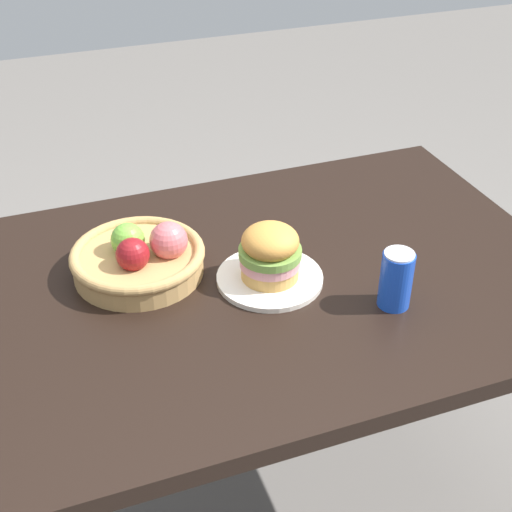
# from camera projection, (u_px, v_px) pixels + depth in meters

# --- Properties ---
(ground_plane) EXTENTS (8.00, 8.00, 0.00)m
(ground_plane) POSITION_uv_depth(u_px,v_px,m) (249.00, 499.00, 1.95)
(ground_plane) COLOR slate
(dining_table) EXTENTS (1.40, 0.90, 0.75)m
(dining_table) POSITION_uv_depth(u_px,v_px,m) (248.00, 316.00, 1.58)
(dining_table) COLOR black
(dining_table) RESTS_ON ground_plane
(plate) EXTENTS (0.23, 0.23, 0.01)m
(plate) POSITION_uv_depth(u_px,v_px,m) (270.00, 278.00, 1.52)
(plate) COLOR silver
(plate) RESTS_ON dining_table
(sandwich) EXTENTS (0.13, 0.13, 0.12)m
(sandwich) POSITION_uv_depth(u_px,v_px,m) (270.00, 252.00, 1.48)
(sandwich) COLOR tan
(sandwich) RESTS_ON plate
(soda_can) EXTENTS (0.07, 0.07, 0.13)m
(soda_can) POSITION_uv_depth(u_px,v_px,m) (396.00, 279.00, 1.42)
(soda_can) COLOR blue
(soda_can) RESTS_ON dining_table
(fruit_basket) EXTENTS (0.29, 0.29, 0.12)m
(fruit_basket) POSITION_uv_depth(u_px,v_px,m) (140.00, 257.00, 1.52)
(fruit_basket) COLOR tan
(fruit_basket) RESTS_ON dining_table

